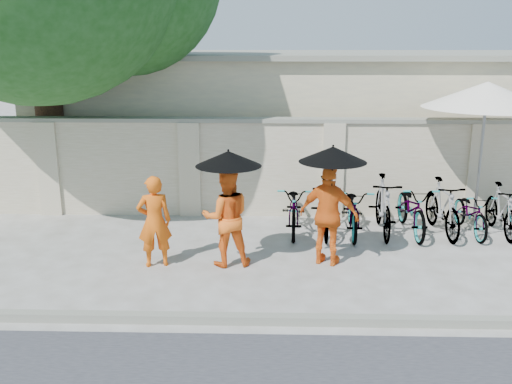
{
  "coord_description": "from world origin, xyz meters",
  "views": [
    {
      "loc": [
        0.72,
        -8.57,
        3.67
      ],
      "look_at": [
        0.45,
        0.95,
        1.1
      ],
      "focal_mm": 40.0,
      "sensor_mm": 36.0,
      "label": 1
    }
  ],
  "objects_px": {
    "monk_center": "(226,217)",
    "monk_right": "(329,215)",
    "monk_left": "(154,221)",
    "patio_umbrella": "(487,96)"
  },
  "relations": [
    {
      "from": "monk_center",
      "to": "monk_right",
      "type": "xyz_separation_m",
      "value": [
        1.69,
        0.08,
        0.02
      ]
    },
    {
      "from": "monk_right",
      "to": "patio_umbrella",
      "type": "relative_size",
      "value": 0.58
    },
    {
      "from": "monk_right",
      "to": "monk_center",
      "type": "bearing_deg",
      "value": 25.6
    },
    {
      "from": "monk_left",
      "to": "patio_umbrella",
      "type": "height_order",
      "value": "patio_umbrella"
    },
    {
      "from": "monk_left",
      "to": "patio_umbrella",
      "type": "distance_m",
      "value": 6.66
    },
    {
      "from": "monk_left",
      "to": "monk_center",
      "type": "distance_m",
      "value": 1.19
    },
    {
      "from": "monk_right",
      "to": "monk_left",
      "type": "bearing_deg",
      "value": 26.02
    },
    {
      "from": "monk_center",
      "to": "monk_left",
      "type": "bearing_deg",
      "value": -6.17
    },
    {
      "from": "monk_center",
      "to": "monk_right",
      "type": "relative_size",
      "value": 0.97
    },
    {
      "from": "monk_left",
      "to": "monk_right",
      "type": "relative_size",
      "value": 0.9
    }
  ]
}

